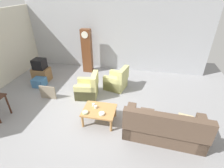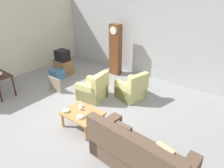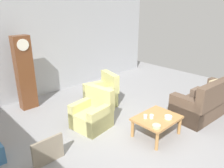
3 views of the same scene
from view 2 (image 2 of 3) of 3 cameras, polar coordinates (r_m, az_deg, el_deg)
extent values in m
plane|color=gray|center=(6.08, -7.37, -8.68)|extent=(10.40, 10.40, 0.00)
cube|color=#ADAFB5|center=(8.11, 10.51, 12.67)|extent=(8.40, 0.16, 3.20)
cube|color=beige|center=(8.95, -25.87, 10.72)|extent=(0.12, 6.40, 2.88)
cube|color=brown|center=(4.55, 7.58, -19.52)|extent=(2.15, 0.97, 0.44)
cube|color=brown|center=(3.97, 4.95, -17.22)|extent=(2.11, 0.33, 0.60)
cube|color=brown|center=(4.89, -1.57, -13.47)|extent=(0.29, 0.85, 0.68)
cube|color=#C6B284|center=(4.15, 14.07, -18.10)|extent=(0.38, 0.19, 0.36)
cube|color=brown|center=(4.51, 3.12, -12.86)|extent=(0.37, 0.14, 0.36)
cube|color=#CCC67A|center=(6.83, -5.37, -2.34)|extent=(0.86, 0.86, 0.40)
cube|color=#CCC67A|center=(6.45, -3.20, 0.55)|extent=(0.29, 0.78, 0.52)
cube|color=#CCC67A|center=(7.00, -4.02, -0.60)|extent=(0.78, 0.27, 0.60)
cube|color=#CCC67A|center=(6.57, -6.89, -2.67)|extent=(0.78, 0.27, 0.60)
cube|color=#C7C57A|center=(6.86, 5.04, -2.17)|extent=(0.92, 0.92, 0.40)
cube|color=#C7C57A|center=(6.45, 7.13, 0.35)|extent=(0.36, 0.78, 0.52)
cube|color=#C7C57A|center=(7.00, 6.88, -0.72)|extent=(0.78, 0.34, 0.60)
cube|color=#C7C57A|center=(6.63, 3.17, -2.19)|extent=(0.78, 0.34, 0.60)
cube|color=#B27F47|center=(5.45, -8.00, -7.89)|extent=(0.96, 0.76, 0.05)
cylinder|color=#B27F47|center=(5.68, -13.26, -9.58)|extent=(0.07, 0.07, 0.40)
cylinder|color=#B27F47|center=(5.16, -7.05, -13.20)|extent=(0.07, 0.07, 0.40)
cylinder|color=#B27F47|center=(6.02, -8.53, -6.85)|extent=(0.07, 0.07, 0.40)
cylinder|color=#B27F47|center=(5.53, -2.30, -9.90)|extent=(0.07, 0.07, 0.40)
cylinder|color=#381E14|center=(7.40, -28.22, -1.88)|extent=(0.06, 0.06, 0.71)
cylinder|color=#381E14|center=(7.56, -25.09, -0.59)|extent=(0.06, 0.06, 0.71)
cube|color=brown|center=(8.34, 0.95, 9.24)|extent=(0.44, 0.28, 2.01)
cylinder|color=silver|center=(8.02, 0.32, 14.36)|extent=(0.30, 0.02, 0.30)
cube|color=brown|center=(8.82, -13.04, 4.56)|extent=(0.68, 0.52, 0.57)
cube|color=black|center=(8.65, -13.37, 7.61)|extent=(0.48, 0.44, 0.42)
cube|color=gray|center=(7.46, -15.29, -0.13)|extent=(0.60, 0.05, 0.51)
cube|color=teal|center=(8.49, -14.71, 2.68)|extent=(0.47, 0.44, 0.35)
sphere|color=silver|center=(7.51, -28.17, 2.50)|extent=(0.14, 0.14, 0.14)
cylinder|color=white|center=(5.53, -8.54, -6.60)|extent=(0.09, 0.09, 0.08)
cylinder|color=silver|center=(5.64, -8.56, -5.87)|extent=(0.08, 0.08, 0.08)
cylinder|color=white|center=(5.23, -8.60, -8.83)|extent=(0.16, 0.16, 0.06)
cylinder|color=#B2C69E|center=(5.52, -12.42, -7.15)|extent=(0.17, 0.17, 0.06)
camera|label=1|loc=(2.31, -74.71, 12.04)|focal=27.18mm
camera|label=3|loc=(7.00, -47.75, 12.32)|focal=35.09mm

